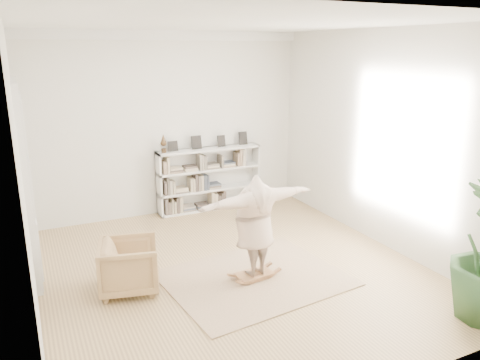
% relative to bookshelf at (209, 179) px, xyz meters
% --- Properties ---
extents(floor, '(6.00, 6.00, 0.00)m').
position_rel_bookshelf_xyz_m(floor, '(-0.74, -2.82, -0.64)').
color(floor, olive).
rests_on(floor, ground).
extents(room_shell, '(6.00, 6.00, 6.00)m').
position_rel_bookshelf_xyz_m(room_shell, '(-0.74, 0.12, 2.87)').
color(room_shell, silver).
rests_on(room_shell, floor).
extents(doors, '(0.09, 1.78, 2.92)m').
position_rel_bookshelf_xyz_m(doors, '(-3.45, -1.52, 0.76)').
color(doors, white).
rests_on(doors, floor).
extents(bookshelf, '(2.20, 0.35, 1.64)m').
position_rel_bookshelf_xyz_m(bookshelf, '(0.00, 0.00, 0.00)').
color(bookshelf, silver).
rests_on(bookshelf, floor).
extents(armchair, '(0.96, 0.94, 0.73)m').
position_rel_bookshelf_xyz_m(armchair, '(-2.30, -2.76, -0.27)').
color(armchair, tan).
rests_on(armchair, floor).
extents(rug, '(2.70, 2.26, 0.02)m').
position_rel_bookshelf_xyz_m(rug, '(-0.58, -3.22, -0.63)').
color(rug, tan).
rests_on(rug, floor).
extents(rocker_board, '(0.56, 0.37, 0.11)m').
position_rel_bookshelf_xyz_m(rocker_board, '(-0.58, -3.22, -0.57)').
color(rocker_board, '#8E5D39').
rests_on(rocker_board, rug).
extents(person, '(1.89, 0.70, 1.50)m').
position_rel_bookshelf_xyz_m(person, '(-0.58, -3.22, 0.25)').
color(person, beige).
rests_on(person, rocker_board).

